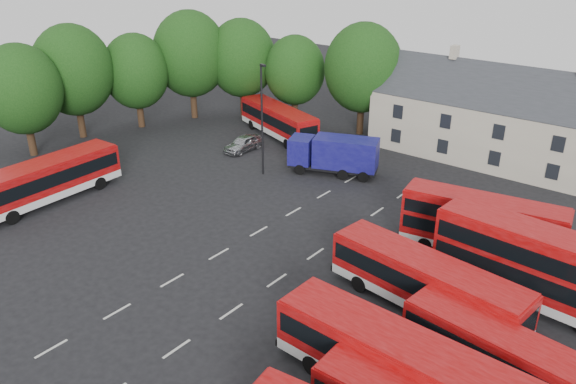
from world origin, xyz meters
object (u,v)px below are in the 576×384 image
Objects in this scene: bus_west at (46,178)px; silver_car at (243,143)px; bus_dd_south at (538,263)px; lamppost at (262,117)px; box_truck at (335,154)px.

silver_car is (4.08, 18.08, -1.27)m from bus_west.
bus_dd_south is 31.03m from silver_car.
silver_car is at bearing 168.65° from bus_dd_south.
silver_car is 7.70m from lamppost.
bus_dd_south reaches higher than box_truck.
bus_west is 17.85m from lamppost.
box_truck is (-19.65, 8.88, -0.78)m from bus_dd_south.
silver_car is (-29.87, 8.19, -1.91)m from bus_dd_south.
bus_west is 1.24× the size of lamppost.
lamppost is (-4.83, -3.97, 3.29)m from box_truck.
silver_car is at bearing 148.68° from lamppost.
bus_dd_south is 35.36m from bus_west.
box_truck is at bearing 4.20° from silver_car.
silver_car is (-10.21, -0.69, -1.14)m from box_truck.
bus_west is 1.50× the size of box_truck.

